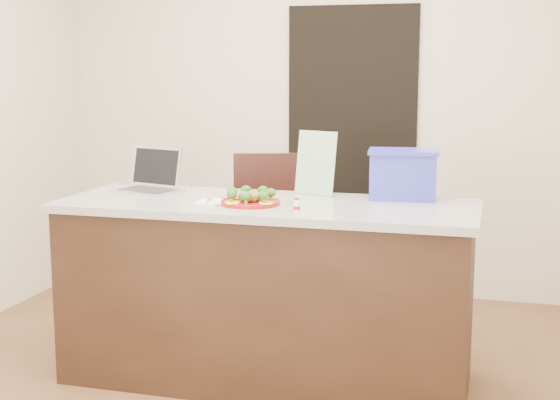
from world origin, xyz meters
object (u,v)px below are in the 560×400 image
(plate, at_px, (251,202))
(laptop, at_px, (152,179))
(blue_box, at_px, (403,174))
(napkin, at_px, (214,202))
(chair, at_px, (267,231))
(yogurt_bottle, at_px, (297,206))
(island, at_px, (267,292))

(plate, distance_m, laptop, 0.70)
(blue_box, bearing_deg, napkin, -163.65)
(napkin, height_order, chair, chair)
(yogurt_bottle, bearing_deg, napkin, 161.68)
(plate, relative_size, laptop, 0.76)
(island, distance_m, blue_box, 0.91)
(chair, bearing_deg, laptop, -143.87)
(plate, height_order, blue_box, blue_box)
(island, bearing_deg, yogurt_bottle, -46.99)
(yogurt_bottle, bearing_deg, plate, 152.01)
(plate, bearing_deg, napkin, 176.96)
(plate, xyz_separation_m, napkin, (-0.19, 0.01, -0.01))
(plate, bearing_deg, blue_box, 28.88)
(yogurt_bottle, height_order, laptop, laptop)
(plate, xyz_separation_m, yogurt_bottle, (0.27, -0.14, 0.02))
(island, relative_size, blue_box, 5.56)
(plate, height_order, laptop, laptop)
(yogurt_bottle, relative_size, chair, 0.06)
(napkin, height_order, laptop, laptop)
(blue_box, bearing_deg, chair, 143.52)
(napkin, relative_size, chair, 0.16)
(yogurt_bottle, relative_size, laptop, 0.18)
(island, relative_size, napkin, 12.52)
(yogurt_bottle, bearing_deg, chair, 113.80)
(yogurt_bottle, distance_m, blue_box, 0.67)
(yogurt_bottle, relative_size, blue_box, 0.18)
(island, relative_size, chair, 1.94)
(plate, xyz_separation_m, blue_box, (0.69, 0.38, 0.11))
(blue_box, bearing_deg, yogurt_bottle, -135.06)
(island, distance_m, yogurt_bottle, 0.58)
(yogurt_bottle, xyz_separation_m, chair, (-0.45, 1.02, -0.34))
(yogurt_bottle, distance_m, laptop, 1.00)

